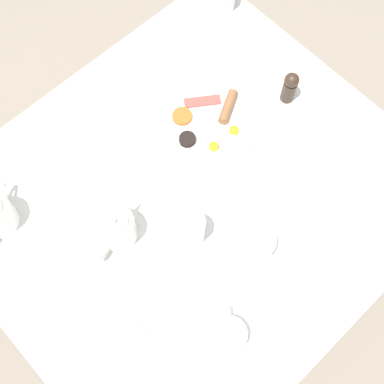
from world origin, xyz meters
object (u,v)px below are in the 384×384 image
object	(u,v)px
napkin_folded	(113,349)
water_glass_tall	(191,229)
teacup_with_saucer_right	(228,336)
knife_by_plate	(339,136)
fork_by_plate	(100,114)
teacup_with_saucer_left	(258,244)
breakfast_plate	(209,125)
teapot_near	(116,229)
wine_glass_spare	(377,194)
pepper_grinder	(290,87)

from	to	relation	value
napkin_folded	water_glass_tall	bearing A→B (deg)	103.77
teacup_with_saucer_right	knife_by_plate	world-z (taller)	teacup_with_saucer_right
napkin_folded	fork_by_plate	xyz separation A→B (m)	(-0.54, 0.40, -0.00)
napkin_folded	fork_by_plate	distance (m)	0.67
teacup_with_saucer_right	knife_by_plate	size ratio (longest dim) A/B	0.80
water_glass_tall	teacup_with_saucer_left	bearing A→B (deg)	35.69
water_glass_tall	knife_by_plate	size ratio (longest dim) A/B	0.53
teacup_with_saucer_left	water_glass_tall	world-z (taller)	water_glass_tall
teacup_with_saucer_right	napkin_folded	world-z (taller)	teacup_with_saucer_right
breakfast_plate	fork_by_plate	distance (m)	0.32
breakfast_plate	teacup_with_saucer_right	distance (m)	0.60
teacup_with_saucer_right	teapot_near	bearing A→B (deg)	-176.06
water_glass_tall	napkin_folded	size ratio (longest dim) A/B	0.52
breakfast_plate	teacup_with_saucer_left	xyz separation A→B (m)	(0.35, -0.16, 0.02)
napkin_folded	wine_glass_spare	bearing A→B (deg)	76.57
pepper_grinder	fork_by_plate	xyz separation A→B (m)	(-0.34, -0.44, -0.06)
teacup_with_saucer_left	water_glass_tall	distance (m)	0.18
wine_glass_spare	napkin_folded	xyz separation A→B (m)	(-0.18, -0.77, -0.05)
teacup_with_saucer_right	water_glass_tall	size ratio (longest dim) A/B	1.51
breakfast_plate	fork_by_plate	size ratio (longest dim) A/B	1.66
teacup_with_saucer_left	fork_by_plate	distance (m)	0.60
teacup_with_saucer_left	wine_glass_spare	bearing A→B (deg)	68.91
pepper_grinder	breakfast_plate	bearing A→B (deg)	-110.37
teacup_with_saucer_right	pepper_grinder	xyz separation A→B (m)	(-0.37, 0.61, 0.03)
teacup_with_saucer_left	fork_by_plate	world-z (taller)	teacup_with_saucer_left
breakfast_plate	fork_by_plate	bearing A→B (deg)	-140.56
knife_by_plate	pepper_grinder	bearing A→B (deg)	-175.42
teapot_near	teacup_with_saucer_right	distance (m)	0.39
teacup_with_saucer_left	fork_by_plate	size ratio (longest dim) A/B	0.87
breakfast_plate	napkin_folded	xyz separation A→B (m)	(0.29, -0.61, -0.01)
teapot_near	pepper_grinder	xyz separation A→B (m)	(0.01, 0.64, 0.01)
teacup_with_saucer_left	knife_by_plate	size ratio (longest dim) A/B	0.80
teacup_with_saucer_right	pepper_grinder	world-z (taller)	pepper_grinder
wine_glass_spare	water_glass_tall	bearing A→B (deg)	-122.22
pepper_grinder	fork_by_plate	size ratio (longest dim) A/B	0.63
breakfast_plate	wine_glass_spare	world-z (taller)	wine_glass_spare
teapot_near	breakfast_plate	bearing A→B (deg)	-8.66
water_glass_tall	teapot_near	bearing A→B (deg)	-132.95
teacup_with_saucer_left	teacup_with_saucer_right	size ratio (longest dim) A/B	1.00
napkin_folded	knife_by_plate	bearing A→B (deg)	90.58
breakfast_plate	teacup_with_saucer_right	xyz separation A→B (m)	(0.46, -0.38, 0.02)
teapot_near	water_glass_tall	bearing A→B (deg)	-61.84
breakfast_plate	teapot_near	world-z (taller)	teapot_near
pepper_grinder	napkin_folded	xyz separation A→B (m)	(0.20, -0.84, -0.05)
breakfast_plate	napkin_folded	world-z (taller)	breakfast_plate
wine_glass_spare	knife_by_plate	bearing A→B (deg)	154.85
pepper_grinder	fork_by_plate	bearing A→B (deg)	-127.33
teacup_with_saucer_left	teapot_near	bearing A→B (deg)	-138.35
pepper_grinder	teacup_with_saucer_left	bearing A→B (deg)	-56.58
fork_by_plate	teacup_with_saucer_right	bearing A→B (deg)	-13.69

